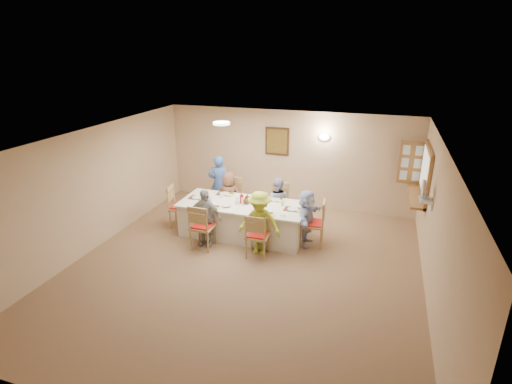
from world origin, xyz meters
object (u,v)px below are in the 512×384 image
(dining_table, at_px, (243,219))
(chair_back_right, at_px, (278,205))
(chair_back_left, at_px, (231,199))
(diner_front_right, at_px, (260,223))
(diner_back_left, at_px, (229,196))
(diner_right_end, at_px, (306,218))
(desk_fan, at_px, (425,192))
(diner_back_right, at_px, (277,202))
(chair_left_end, at_px, (180,206))
(diner_front_left, at_px, (205,217))
(chair_front_left, at_px, (203,226))
(chair_front_right, at_px, (258,235))
(caregiver, at_px, (219,184))
(serving_hatch, at_px, (426,173))
(chair_right_end, at_px, (312,223))
(condiment_ketchup, at_px, (242,198))

(dining_table, relative_size, chair_back_right, 2.81)
(chair_back_left, bearing_deg, diner_front_right, -45.45)
(chair_back_left, distance_m, diner_back_left, 0.16)
(diner_back_left, bearing_deg, diner_right_end, 160.06)
(desk_fan, relative_size, diner_back_right, 0.25)
(chair_back_left, height_order, diner_front_right, diner_front_right)
(chair_left_end, height_order, diner_front_right, diner_front_right)
(diner_back_left, bearing_deg, diner_front_left, 88.66)
(chair_front_left, bearing_deg, chair_back_right, -126.06)
(chair_back_left, distance_m, chair_front_left, 1.60)
(chair_back_right, relative_size, chair_front_right, 1.05)
(caregiver, bearing_deg, chair_back_left, 126.00)
(diner_front_left, bearing_deg, serving_hatch, 22.73)
(diner_front_right, height_order, caregiver, caregiver)
(chair_back_right, xyz_separation_m, diner_right_end, (0.82, -0.80, 0.12))
(diner_back_right, bearing_deg, chair_right_end, 144.07)
(chair_left_end, bearing_deg, chair_back_left, -59.53)
(chair_back_left, relative_size, caregiver, 0.69)
(desk_fan, xyz_separation_m, chair_left_end, (-5.14, 0.32, -1.05))
(chair_right_end, height_order, caregiver, caregiver)
(serving_hatch, xyz_separation_m, chair_left_end, (-5.25, -1.03, -1.00))
(diner_back_left, distance_m, diner_back_right, 1.20)
(desk_fan, xyz_separation_m, chair_back_left, (-4.19, 1.12, -1.04))
(serving_hatch, relative_size, caregiver, 1.03)
(dining_table, distance_m, diner_back_right, 0.93)
(condiment_ketchup, bearing_deg, chair_left_end, -179.71)
(chair_left_end, bearing_deg, serving_hatch, -88.54)
(desk_fan, xyz_separation_m, diner_front_left, (-4.19, -0.36, -0.92))
(chair_back_right, height_order, diner_back_left, diner_back_left)
(condiment_ketchup, bearing_deg, caregiver, 131.82)
(chair_back_left, relative_size, diner_right_end, 0.83)
(diner_front_left, height_order, caregiver, caregiver)
(dining_table, distance_m, caregiver, 1.60)
(chair_front_right, distance_m, diner_front_right, 0.23)
(serving_hatch, height_order, chair_right_end, serving_hatch)
(chair_back_right, relative_size, chair_front_left, 1.00)
(diner_front_right, bearing_deg, diner_front_left, 178.85)
(desk_fan, height_order, chair_front_right, desk_fan)
(chair_back_left, bearing_deg, desk_fan, -9.44)
(condiment_ketchup, bearing_deg, diner_back_left, 130.39)
(chair_front_right, height_order, diner_back_right, diner_back_right)
(chair_left_end, distance_m, diner_front_right, 2.26)
(serving_hatch, distance_m, diner_front_left, 4.71)
(chair_front_left, height_order, chair_right_end, chair_right_end)
(caregiver, xyz_separation_m, condiment_ketchup, (1.02, -1.14, 0.16))
(serving_hatch, xyz_separation_m, diner_right_end, (-2.28, -1.03, -0.89))
(diner_front_left, bearing_deg, dining_table, 49.64)
(diner_back_left, relative_size, diner_front_left, 0.96)
(diner_back_left, bearing_deg, diner_front_right, 130.09)
(chair_front_right, distance_m, diner_back_left, 1.91)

